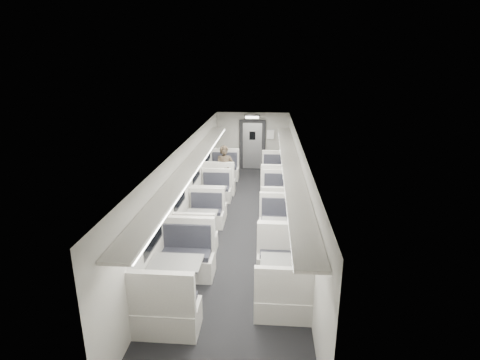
% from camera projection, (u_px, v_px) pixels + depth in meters
% --- Properties ---
extents(room, '(3.24, 12.24, 2.64)m').
position_uv_depth(room, '(242.00, 185.00, 10.12)').
color(room, black).
rests_on(room, ground).
extents(booth_left_a, '(1.09, 2.21, 1.18)m').
position_uv_depth(booth_left_a, '(222.00, 176.00, 13.77)').
color(booth_left_a, silver).
rests_on(booth_left_a, room).
extents(booth_left_b, '(0.97, 1.97, 1.05)m').
position_uv_depth(booth_left_b, '(213.00, 198.00, 11.60)').
color(booth_left_b, silver).
rests_on(booth_left_b, room).
extents(booth_left_c, '(0.97, 1.98, 1.06)m').
position_uv_depth(booth_left_c, '(202.00, 225.00, 9.71)').
color(booth_left_c, silver).
rests_on(booth_left_c, room).
extents(booth_left_d, '(1.17, 2.36, 1.26)m').
position_uv_depth(booth_left_d, '(177.00, 280.00, 7.11)').
color(booth_left_d, silver).
rests_on(booth_left_d, room).
extents(booth_right_a, '(1.10, 2.23, 1.19)m').
position_uv_depth(booth_right_a, '(277.00, 179.00, 13.39)').
color(booth_right_a, silver).
rests_on(booth_right_a, room).
extents(booth_right_b, '(0.97, 1.96, 1.05)m').
position_uv_depth(booth_right_b, '(278.00, 199.00, 11.51)').
color(booth_right_b, silver).
rests_on(booth_right_b, room).
extents(booth_right_c, '(1.04, 2.11, 1.13)m').
position_uv_depth(booth_right_c, '(279.00, 235.00, 9.07)').
color(booth_right_c, silver).
rests_on(booth_right_c, room).
extents(booth_right_d, '(1.01, 2.06, 1.10)m').
position_uv_depth(booth_right_d, '(282.00, 275.00, 7.38)').
color(booth_right_d, silver).
rests_on(booth_right_d, room).
extents(passenger, '(0.66, 0.46, 1.72)m').
position_uv_depth(passenger, '(225.00, 171.00, 12.71)').
color(passenger, black).
rests_on(passenger, room).
extents(window_a, '(0.02, 1.18, 0.84)m').
position_uv_depth(window_a, '(208.00, 151.00, 13.42)').
color(window_a, black).
rests_on(window_a, room).
extents(window_b, '(0.02, 1.18, 0.84)m').
position_uv_depth(window_b, '(196.00, 167.00, 11.33)').
color(window_b, black).
rests_on(window_b, room).
extents(window_c, '(0.02, 1.18, 0.84)m').
position_uv_depth(window_c, '(179.00, 191.00, 9.24)').
color(window_c, black).
rests_on(window_c, room).
extents(window_d, '(0.02, 1.18, 0.84)m').
position_uv_depth(window_d, '(153.00, 229.00, 7.14)').
color(window_d, black).
rests_on(window_d, room).
extents(luggage_rack_left, '(0.46, 10.40, 0.09)m').
position_uv_depth(luggage_rack_left, '(194.00, 162.00, 9.71)').
color(luggage_rack_left, silver).
rests_on(luggage_rack_left, room).
extents(luggage_rack_right, '(0.46, 10.40, 0.09)m').
position_uv_depth(luggage_rack_right, '(290.00, 164.00, 9.53)').
color(luggage_rack_right, silver).
rests_on(luggage_rack_right, room).
extents(vestibule_door, '(1.10, 0.13, 2.10)m').
position_uv_depth(vestibule_door, '(252.00, 145.00, 15.81)').
color(vestibule_door, black).
rests_on(vestibule_door, room).
extents(exit_sign, '(0.62, 0.12, 0.16)m').
position_uv_depth(exit_sign, '(252.00, 117.00, 14.97)').
color(exit_sign, black).
rests_on(exit_sign, room).
extents(wall_notice, '(0.32, 0.02, 0.40)m').
position_uv_depth(wall_notice, '(270.00, 134.00, 15.60)').
color(wall_notice, white).
rests_on(wall_notice, room).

